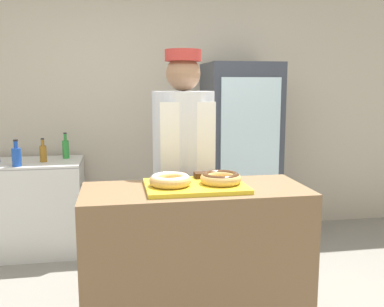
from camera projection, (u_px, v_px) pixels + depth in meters
name	position (u px, v px, depth m)	size (l,w,h in m)	color
wall_back	(157.00, 104.00, 4.39)	(8.00, 0.06, 2.70)	#BCB29E
display_counter	(195.00, 270.00, 2.46)	(1.26, 0.54, 0.97)	brown
serving_tray	(195.00, 186.00, 2.38)	(0.55, 0.41, 0.02)	yellow
donut_light_glaze	(170.00, 180.00, 2.33)	(0.23, 0.23, 0.06)	tan
donut_chocolate_glaze	(221.00, 178.00, 2.38)	(0.23, 0.23, 0.06)	tan
brownie_back_left	(180.00, 176.00, 2.51)	(0.08, 0.08, 0.03)	#382111
brownie_back_right	(201.00, 175.00, 2.53)	(0.08, 0.08, 0.03)	#382111
baker_person	(184.00, 175.00, 2.94)	(0.42, 0.42, 1.77)	#4C4C51
beverage_fridge	(240.00, 153.00, 4.22)	(0.67, 0.68, 1.75)	#333842
chest_freezer	(35.00, 206.00, 3.95)	(0.86, 0.61, 0.85)	silver
bottle_amber	(43.00, 153.00, 3.85)	(0.06, 0.06, 0.22)	#99661E
bottle_green	(66.00, 148.00, 4.03)	(0.06, 0.06, 0.25)	#2D8C38
bottle_blue	(16.00, 156.00, 3.63)	(0.08, 0.08, 0.23)	#1E4CB2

